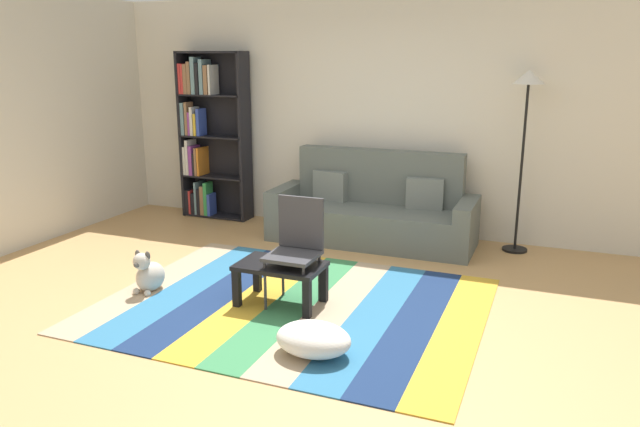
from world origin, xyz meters
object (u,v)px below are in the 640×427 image
Objects in this scene: coffee_table at (281,271)px; tv_remote at (292,261)px; bookshelf at (207,135)px; dog at (149,274)px; couch at (373,212)px; standing_lamp at (527,101)px; folding_chair at (297,242)px; pouf at (313,339)px.

tv_remote is at bearing 47.76° from coffee_table.
bookshelf is 5.23× the size of dog.
bookshelf is 2.93× the size of coffee_table.
couch is 1.19× the size of standing_lamp.
couch is 2.42m from bookshelf.
couch is 5.69× the size of dog.
bookshelf is 13.87× the size of tv_remote.
couch is 1.09× the size of bookshelf.
standing_lamp reaches higher than dog.
coffee_table is at bearing -95.09° from couch.
folding_chair is at bearing 18.10° from tv_remote.
standing_lamp is 12.61× the size of tv_remote.
tv_remote is at bearing -45.74° from bookshelf.
pouf is 3.59× the size of tv_remote.
couch reaches higher than coffee_table.
pouf is at bearing -70.29° from tv_remote.
bookshelf is 2.78m from dog.
bookshelf reaches higher than pouf.
standing_lamp is (1.11, 2.98, 1.46)m from pouf.
bookshelf reaches higher than standing_lamp.
dog reaches higher than tv_remote.
folding_chair is at bearing -44.99° from bookshelf.
standing_lamp is at bearing 8.18° from couch.
coffee_table is 1.32× the size of pouf.
couch reaches higher than dog.
bookshelf is 1.10× the size of standing_lamp.
standing_lamp is (1.52, 0.22, 1.24)m from couch.
couch is 2.61m from dog.
coffee_table is 1.79× the size of dog.
bookshelf is 3.23m from coffee_table.
standing_lamp reaches higher than folding_chair.
tv_remote is at bearing 10.47° from dog.
tv_remote is (0.07, 0.08, 0.08)m from coffee_table.
bookshelf is at bearing 120.84° from tv_remote.
folding_chair is at bearing 11.11° from dog.
bookshelf is 3.18m from folding_chair.
coffee_table is at bearing -47.62° from bookshelf.
dog is at bearing 162.55° from pouf.
dog is 1.39m from folding_chair.
pouf is 0.60× the size of folding_chair.
folding_chair is at bearing 120.62° from pouf.
dog is at bearing -122.40° from couch.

